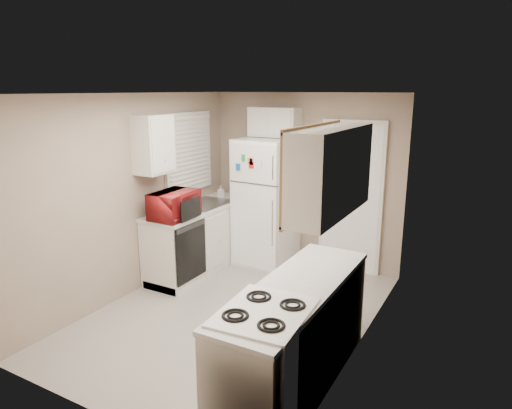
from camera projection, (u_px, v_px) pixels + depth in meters
The scene contains 19 objects.
floor at pixel (234, 313), 5.11m from camera, with size 3.80×3.80×0.00m, color #B5AEA6.
ceiling at pixel (232, 93), 4.52m from camera, with size 3.80×3.80×0.00m, color white.
wall_left at pixel (134, 196), 5.48m from camera, with size 3.80×3.80×0.00m, color gray.
wall_right at pixel (363, 229), 4.16m from camera, with size 3.80×3.80×0.00m, color gray.
wall_back at pixel (304, 180), 6.43m from camera, with size 2.80×2.80×0.00m, color gray.
wall_front at pixel (91, 271), 3.21m from camera, with size 2.80×2.80×0.00m, color gray.
left_counter at pixel (200, 238), 6.28m from camera, with size 0.60×1.80×0.90m, color silver.
dishwasher at pixel (191, 252), 5.63m from camera, with size 0.03×0.58×0.72m, color black.
sink at pixel (206, 207), 6.31m from camera, with size 0.54×0.74×0.16m, color gray.
microwave at pixel (174, 206), 5.57m from camera, with size 0.33×0.60×0.40m, color maroon.
soap_bottle at pixel (221, 190), 6.68m from camera, with size 0.08×0.08×0.17m, color silver.
window_blinds at pixel (189, 152), 6.25m from camera, with size 0.10×0.98×1.08m, color silver.
upper_cabinet_left at pixel (153, 144), 5.44m from camera, with size 0.30×0.45×0.70m, color silver.
refrigerator at pixel (266, 203), 6.39m from camera, with size 0.74×0.72×1.79m, color white.
cabinet_over_fridge at pixel (275, 122), 6.29m from camera, with size 0.70×0.30×0.40m, color silver.
interior_door at pixel (351, 198), 6.11m from camera, with size 0.86×0.06×2.08m, color white.
right_counter at pixel (295, 335), 3.81m from camera, with size 0.60×2.00×0.90m, color silver.
stove at pixel (264, 368), 3.35m from camera, with size 0.60×0.74×0.90m, color white.
upper_cabinet_right at pixel (332, 171), 3.66m from camera, with size 0.30×1.20×0.70m, color silver.
Camera 1 is at (2.47, -3.95, 2.44)m, focal length 32.00 mm.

